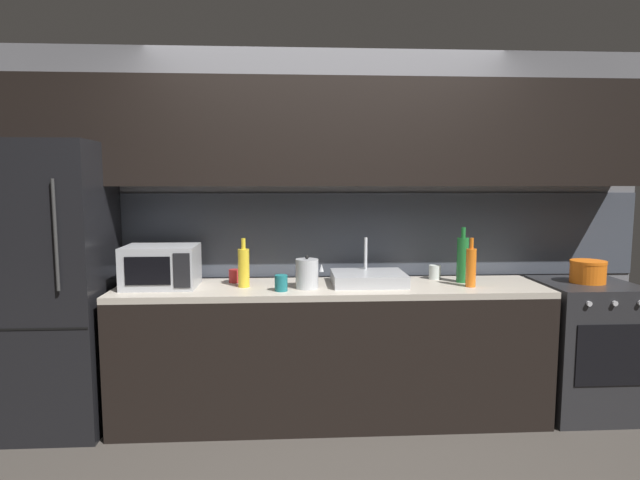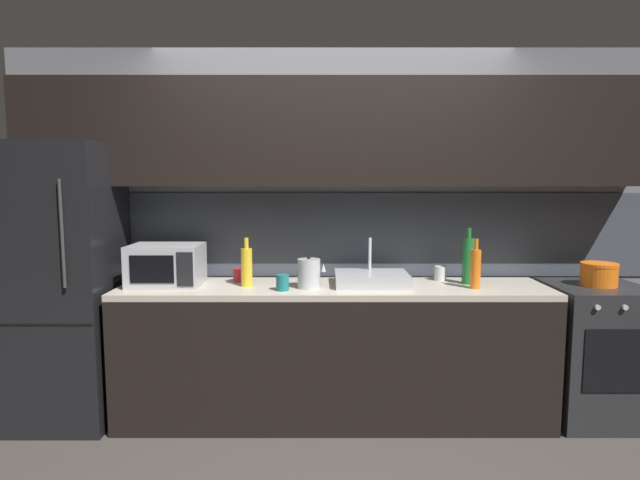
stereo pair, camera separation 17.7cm
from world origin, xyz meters
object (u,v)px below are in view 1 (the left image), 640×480
Objects in this scene: kettle at (307,274)px; microwave at (161,266)px; refrigerator at (53,287)px; mug_teal at (281,283)px; wine_bottle_green at (463,259)px; wine_bottle_orange at (471,267)px; cooking_pot at (588,272)px; oven_range at (584,347)px; mug_clear at (435,272)px; mug_red at (235,276)px; wine_bottle_yellow at (244,267)px.

microwave is at bearing 174.40° from kettle.
mug_teal is (1.46, -0.15, 0.04)m from refrigerator.
wine_bottle_green is 1.25m from mug_teal.
wine_bottle_green is (2.68, 0.06, 0.15)m from refrigerator.
cooking_pot is (0.84, 0.09, -0.06)m from wine_bottle_orange.
refrigerator is 3.55m from oven_range.
oven_range is 0.53m from cooking_pot.
microwave reaches higher than mug_clear.
kettle is 2.10× the size of mug_teal.
oven_range is at bearing -4.31° from wine_bottle_green.
microwave is 2.17× the size of kettle.
oven_range is 10.26× the size of mug_red.
refrigerator is 5.74× the size of wine_bottle_yellow.
wine_bottle_yellow is at bearing -179.72° from oven_range.
wine_bottle_green is at bearing -3.13° from mug_red.
mug_red is at bearing 15.58° from microwave.
kettle is 0.19m from mug_teal.
refrigerator is 2.53m from mug_clear.
mug_teal reaches higher than mug_red.
mug_red is at bearing 176.46° from oven_range.
mug_red is (1.14, 0.15, 0.03)m from refrigerator.
kettle is at bearing -177.81° from oven_range.
oven_range is 2.13m from mug_teal.
wine_bottle_green is (1.06, 0.14, 0.06)m from kettle.
microwave is at bearing 1.55° from refrigerator.
oven_range is 1.13m from mug_clear.
wine_bottle_green reaches higher than microwave.
mug_clear is at bearing 169.39° from cooking_pot.
mug_red is at bearing 176.87° from wine_bottle_green.
microwave reaches higher than mug_teal.
kettle is (-1.90, -0.07, 0.54)m from oven_range.
kettle is 0.53m from mug_red.
wine_bottle_yellow is 1.47m from wine_bottle_orange.
wine_bottle_green is at bearing 10.03° from mug_teal.
mug_red is 2.39m from cooking_pot.
wine_bottle_orange is 1.57m from mug_red.
wine_bottle_orange is at bearing -8.70° from mug_red.
mug_teal is (0.24, -0.14, -0.08)m from wine_bottle_yellow.
mug_red is 1.39m from mug_clear.
refrigerator is 2.68m from wine_bottle_green.
cooking_pot is at bearing 84.49° from oven_range.
refrigerator is 1.46m from mug_teal.
microwave is 2.00m from wine_bottle_green.
mug_teal is at bearing -43.43° from mug_red.
wine_bottle_green is (-0.84, 0.06, 0.61)m from oven_range.
wine_bottle_yellow is 1.47m from wine_bottle_green.
wine_bottle_green reaches higher than mug_red.
mug_clear is at bearing 16.11° from kettle.
wine_bottle_orange is 0.84m from cooking_pot.
wine_bottle_green is at bearing 1.33° from refrigerator.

